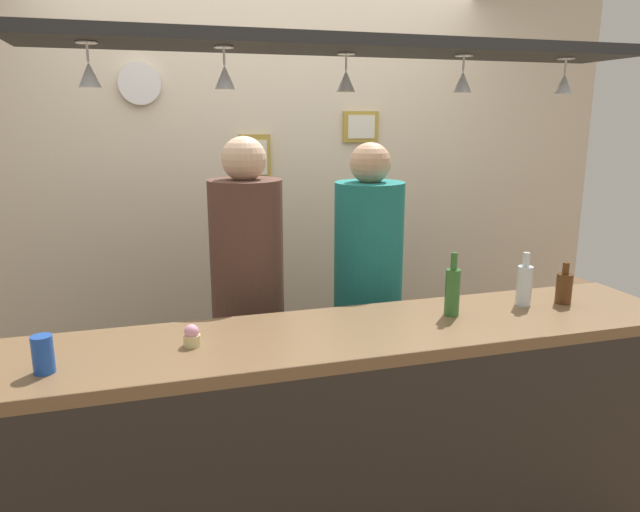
{
  "coord_description": "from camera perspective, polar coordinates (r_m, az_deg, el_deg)",
  "views": [
    {
      "loc": [
        -0.72,
        -2.33,
        1.81
      ],
      "look_at": [
        0.0,
        0.1,
        1.21
      ],
      "focal_mm": 33.04,
      "sensor_mm": 36.0,
      "label": 1
    }
  ],
  "objects": [
    {
      "name": "picture_frame_crest",
      "position": [
        3.45,
        -6.32,
        9.46
      ],
      "size": [
        0.18,
        0.02,
        0.26
      ],
      "color": "#B29338",
      "rests_on": "back_wall"
    },
    {
      "name": "hanging_wineglass_left",
      "position": [
        2.02,
        -9.21,
        16.84
      ],
      "size": [
        0.07,
        0.07,
        0.13
      ],
      "color": "silver",
      "rests_on": "overhead_glass_rack"
    },
    {
      "name": "ground_plane",
      "position": [
        3.03,
        0.58,
        -23.21
      ],
      "size": [
        8.0,
        8.0,
        0.0
      ],
      "primitive_type": "plane",
      "color": "brown"
    },
    {
      "name": "person_left_brown_shirt",
      "position": [
        2.78,
        -7.03,
        -2.7
      ],
      "size": [
        0.34,
        0.34,
        1.72
      ],
      "color": "#2D334C",
      "rests_on": "ground_plane"
    },
    {
      "name": "hanging_wineglass_center_left",
      "position": [
        2.2,
        2.53,
        16.68
      ],
      "size": [
        0.07,
        0.07,
        0.13
      ],
      "color": "silver",
      "rests_on": "overhead_glass_rack"
    },
    {
      "name": "hanging_wineglass_center",
      "position": [
        2.32,
        13.65,
        16.17
      ],
      "size": [
        0.07,
        0.07,
        0.13
      ],
      "color": "silver",
      "rests_on": "overhead_glass_rack"
    },
    {
      "name": "bar_counter",
      "position": [
        2.26,
        4.55,
        -16.37
      ],
      "size": [
        2.7,
        0.55,
        1.02
      ],
      "color": "brown",
      "rests_on": "ground_plane"
    },
    {
      "name": "bottle_soda_clear",
      "position": [
        2.64,
        19.18,
        -2.6
      ],
      "size": [
        0.06,
        0.06,
        0.23
      ],
      "color": "silver",
      "rests_on": "bar_counter"
    },
    {
      "name": "cupcake",
      "position": [
        2.12,
        -12.31,
        -7.58
      ],
      "size": [
        0.06,
        0.06,
        0.08
      ],
      "color": "beige",
      "rests_on": "bar_counter"
    },
    {
      "name": "bottle_beer_green_import",
      "position": [
        2.43,
        12.71,
        -3.28
      ],
      "size": [
        0.06,
        0.06,
        0.26
      ],
      "color": "#336B2D",
      "rests_on": "bar_counter"
    },
    {
      "name": "wall_clock",
      "position": [
        3.38,
        -17.08,
        15.67
      ],
      "size": [
        0.22,
        0.03,
        0.22
      ],
      "primitive_type": "cylinder",
      "rotation": [
        1.57,
        0.0,
        0.0
      ],
      "color": "white",
      "rests_on": "back_wall"
    },
    {
      "name": "hanging_wineglass_far_left",
      "position": [
        2.0,
        -21.46,
        16.16
      ],
      "size": [
        0.07,
        0.07,
        0.13
      ],
      "color": "silver",
      "rests_on": "overhead_glass_rack"
    },
    {
      "name": "person_right_teal_shirt",
      "position": [
        2.94,
        4.67,
        -2.21
      ],
      "size": [
        0.34,
        0.34,
        1.69
      ],
      "color": "#2D334C",
      "rests_on": "ground_plane"
    },
    {
      "name": "hanging_wineglass_center_right",
      "position": [
        2.55,
        22.56,
        15.26
      ],
      "size": [
        0.07,
        0.07,
        0.13
      ],
      "color": "silver",
      "rests_on": "overhead_glass_rack"
    },
    {
      "name": "overhead_glass_rack",
      "position": [
        2.17,
        3.19,
        19.7
      ],
      "size": [
        2.2,
        0.36,
        0.04
      ],
      "primitive_type": "cube",
      "color": "black"
    },
    {
      "name": "picture_frame_upper_small",
      "position": [
        3.61,
        3.98,
        12.38
      ],
      "size": [
        0.22,
        0.02,
        0.18
      ],
      "color": "#B29338",
      "rests_on": "back_wall"
    },
    {
      "name": "back_wall",
      "position": [
        3.54,
        -4.62,
        5.07
      ],
      "size": [
        4.4,
        0.06,
        2.6
      ],
      "primitive_type": "cube",
      "color": "beige",
      "rests_on": "ground_plane"
    },
    {
      "name": "bottle_beer_brown_stubby",
      "position": [
        2.73,
        22.56,
        -2.82
      ],
      "size": [
        0.07,
        0.07,
        0.18
      ],
      "color": "#512D14",
      "rests_on": "bar_counter"
    },
    {
      "name": "drink_can",
      "position": [
        2.05,
        -25.25,
        -8.61
      ],
      "size": [
        0.07,
        0.07,
        0.12
      ],
      "primitive_type": "cylinder",
      "color": "#1E4CB2",
      "rests_on": "bar_counter"
    }
  ]
}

